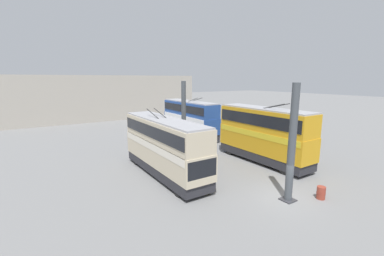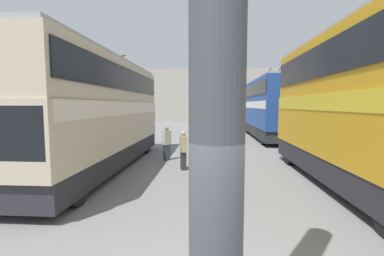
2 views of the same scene
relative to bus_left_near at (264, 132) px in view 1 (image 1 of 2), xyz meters
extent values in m
plane|color=slate|center=(-6.18, 4.81, -3.01)|extent=(240.00, 240.00, 0.00)
cube|color=#A8A093|center=(33.23, 4.81, 1.31)|extent=(0.50, 36.00, 8.65)
cylinder|color=#42474C|center=(-6.56, 4.81, 0.87)|extent=(0.49, 0.49, 7.78)
cube|color=#333338|center=(-6.56, 4.81, -2.97)|extent=(0.88, 0.88, 0.08)
cylinder|color=#42474C|center=(6.87, 4.81, 0.87)|extent=(0.49, 0.49, 7.78)
cube|color=#333338|center=(6.87, 4.81, -2.97)|extent=(0.88, 0.88, 0.08)
cylinder|color=black|center=(3.59, -1.05, -2.47)|extent=(1.08, 0.30, 1.08)
cylinder|color=black|center=(3.59, 1.05, -2.47)|extent=(1.08, 0.30, 1.08)
cylinder|color=black|center=(-3.41, -1.05, -2.47)|extent=(1.08, 0.30, 1.08)
cylinder|color=black|center=(-3.41, 1.05, -2.47)|extent=(1.08, 0.30, 1.08)
cube|color=#28282D|center=(-0.01, 0.00, -2.32)|extent=(9.80, 2.45, 0.79)
cube|color=gold|center=(-0.01, 0.00, -0.87)|extent=(10.00, 2.50, 2.10)
cube|color=yellow|center=(-0.01, 0.00, -0.10)|extent=(9.70, 2.54, 0.55)
cube|color=gold|center=(-0.01, 0.00, 1.16)|extent=(9.90, 2.42, 1.97)
cube|color=black|center=(-0.01, 0.00, 1.26)|extent=(9.60, 2.51, 1.09)
cube|color=#9E9EA3|center=(-0.01, 0.00, 2.22)|extent=(9.80, 2.25, 0.14)
cube|color=black|center=(4.93, 0.00, -0.66)|extent=(0.12, 2.30, 1.34)
cylinder|color=#282828|center=(-1.26, -0.35, 2.58)|extent=(2.35, 0.07, 0.65)
cylinder|color=#282828|center=(-1.26, 0.35, 2.58)|extent=(2.35, 0.07, 0.65)
cylinder|color=black|center=(17.09, -1.05, -2.48)|extent=(1.06, 0.30, 1.06)
cylinder|color=black|center=(17.09, 1.05, -2.48)|extent=(1.06, 0.30, 1.06)
cylinder|color=black|center=(9.56, -1.05, -2.48)|extent=(1.06, 0.30, 1.06)
cylinder|color=black|center=(9.56, 1.05, -2.48)|extent=(1.06, 0.30, 1.06)
cube|color=#28282D|center=(13.23, 0.00, -2.33)|extent=(10.32, 2.45, 0.79)
cube|color=#234793|center=(13.23, 0.00, -0.92)|extent=(10.53, 2.50, 2.03)
cube|color=white|center=(13.23, 0.00, -0.18)|extent=(10.22, 2.54, 0.55)
cube|color=#234793|center=(13.23, 0.00, 0.97)|extent=(10.43, 2.42, 1.74)
cube|color=black|center=(13.23, 0.00, 1.05)|extent=(10.11, 2.51, 0.96)
cube|color=#9E9EA3|center=(13.23, 0.00, 1.91)|extent=(10.32, 2.25, 0.14)
cube|color=black|center=(18.43, 0.00, -0.72)|extent=(0.12, 2.30, 1.30)
cylinder|color=#282828|center=(11.91, -0.35, 2.27)|extent=(2.35, 0.07, 0.65)
cylinder|color=#282828|center=(11.91, 0.35, 2.27)|extent=(2.35, 0.07, 0.65)
cylinder|color=black|center=(-2.05, 8.57, -2.54)|extent=(0.94, 0.30, 0.94)
cylinder|color=black|center=(-2.05, 10.67, -2.54)|extent=(0.94, 0.30, 0.94)
cylinder|color=black|center=(5.95, 8.57, -2.54)|extent=(0.94, 0.30, 0.94)
cylinder|color=black|center=(5.95, 10.67, -2.54)|extent=(0.94, 0.30, 0.94)
cube|color=#28282D|center=(2.05, 9.62, -2.37)|extent=(10.77, 2.45, 0.76)
cube|color=beige|center=(2.05, 9.62, -1.02)|extent=(10.99, 2.50, 1.94)
cube|color=silver|center=(2.05, 9.62, -0.33)|extent=(10.66, 2.54, 0.55)
cube|color=beige|center=(2.05, 9.62, 0.80)|extent=(10.88, 2.42, 1.71)
cube|color=black|center=(2.05, 9.62, 0.89)|extent=(10.55, 2.51, 0.94)
cube|color=#9E9EA3|center=(2.05, 9.62, 1.73)|extent=(10.77, 2.25, 0.14)
cube|color=black|center=(-3.39, 9.62, -0.83)|extent=(0.12, 2.30, 1.24)
cylinder|color=#282828|center=(3.42, 9.27, 2.09)|extent=(2.35, 0.07, 0.65)
cylinder|color=#282828|center=(3.42, 9.97, 2.09)|extent=(2.35, 0.07, 0.65)
cube|color=#2D2D33|center=(2.16, 5.99, -2.62)|extent=(0.35, 0.29, 0.80)
cube|color=tan|center=(2.16, 5.99, -1.87)|extent=(0.48, 0.37, 0.69)
sphere|color=tan|center=(2.16, 5.99, -1.41)|extent=(0.22, 0.22, 0.22)
cube|color=#384251|center=(4.01, 7.03, -2.60)|extent=(0.36, 0.35, 0.82)
cube|color=beige|center=(4.01, 7.03, -1.84)|extent=(0.48, 0.45, 0.71)
sphere|color=#A37A5B|center=(4.01, 7.03, -1.37)|extent=(0.23, 0.23, 0.23)
cylinder|color=#933828|center=(-7.63, 2.75, -2.58)|extent=(0.56, 0.56, 0.86)
cylinder|color=#933828|center=(-7.63, 2.75, -2.58)|extent=(0.59, 0.59, 0.04)
camera|label=1|loc=(-16.45, 18.87, 4.99)|focal=24.00mm
camera|label=2|loc=(-8.77, 4.87, -0.20)|focal=24.00mm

